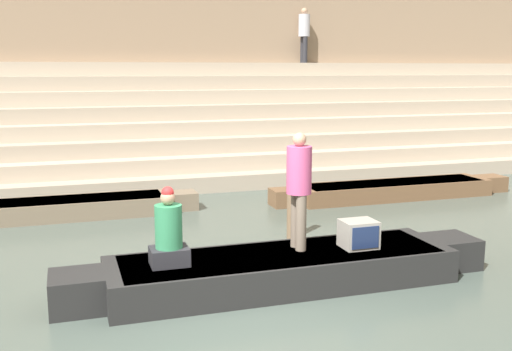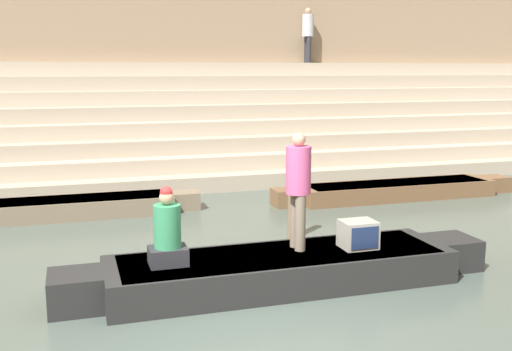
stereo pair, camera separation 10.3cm
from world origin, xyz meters
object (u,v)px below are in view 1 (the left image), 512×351
(person_rowing, at_px, (169,234))
(person_on_steps, at_px, (304,32))
(tv_set, at_px, (359,234))
(mooring_post, at_px, (292,204))
(moored_boat_shore, at_px, (394,189))
(moored_boat_distant, at_px, (67,208))
(rowboat_main, at_px, (282,268))
(person_standing, at_px, (299,183))

(person_rowing, height_order, person_on_steps, person_on_steps)
(tv_set, height_order, mooring_post, mooring_post)
(person_rowing, distance_m, mooring_post, 3.38)
(moored_boat_shore, height_order, mooring_post, mooring_post)
(tv_set, xyz_separation_m, mooring_post, (-0.15, 2.24, -0.04))
(person_rowing, xyz_separation_m, moored_boat_distant, (-1.26, 5.04, -0.67))
(rowboat_main, height_order, moored_boat_distant, rowboat_main)
(person_standing, bearing_deg, moored_boat_shore, 50.66)
(moored_boat_distant, bearing_deg, person_rowing, -79.90)
(tv_set, distance_m, moored_boat_distant, 6.48)
(person_rowing, bearing_deg, moored_boat_shore, 50.37)
(moored_boat_shore, distance_m, mooring_post, 4.33)
(person_standing, relative_size, person_on_steps, 0.97)
(mooring_post, bearing_deg, moored_boat_shore, 34.85)
(moored_boat_shore, bearing_deg, mooring_post, -141.49)
(person_rowing, xyz_separation_m, tv_set, (2.72, -0.05, -0.21))
(person_on_steps, bearing_deg, person_rowing, -60.29)
(person_rowing, distance_m, moored_boat_shore, 7.70)
(person_on_steps, bearing_deg, person_standing, -52.57)
(tv_set, bearing_deg, moored_boat_shore, 52.43)
(moored_boat_shore, bearing_deg, person_standing, -129.63)
(person_standing, distance_m, moored_boat_shore, 6.28)
(person_standing, height_order, tv_set, person_standing)
(person_standing, distance_m, tv_set, 1.15)
(moored_boat_distant, bearing_deg, person_on_steps, 33.21)
(rowboat_main, height_order, person_standing, person_standing)
(person_standing, height_order, mooring_post, person_standing)
(person_rowing, height_order, moored_boat_shore, person_rowing)
(person_standing, height_order, moored_boat_distant, person_standing)
(tv_set, distance_m, mooring_post, 2.25)
(person_standing, relative_size, moored_boat_shore, 0.27)
(moored_boat_shore, xyz_separation_m, person_on_steps, (0.18, 6.10, 3.98))
(person_standing, relative_size, person_rowing, 1.59)
(rowboat_main, distance_m, moored_boat_distant, 5.78)
(moored_boat_distant, distance_m, mooring_post, 4.79)
(moored_boat_shore, bearing_deg, moored_boat_distant, -179.40)
(rowboat_main, distance_m, person_rowing, 1.70)
(person_on_steps, bearing_deg, rowboat_main, -53.62)
(person_on_steps, bearing_deg, moored_boat_distant, -82.87)
(person_rowing, relative_size, moored_boat_distant, 0.19)
(person_rowing, distance_m, moored_boat_distant, 5.24)
(rowboat_main, distance_m, mooring_post, 2.43)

